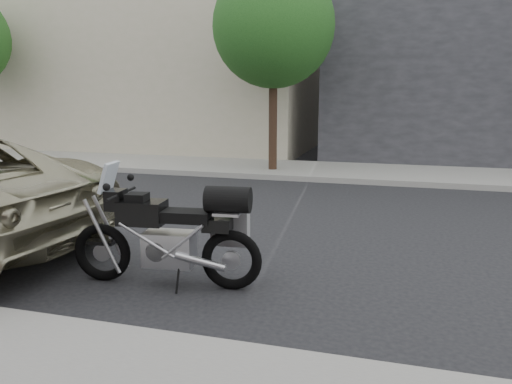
% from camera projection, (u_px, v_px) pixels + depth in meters
% --- Properties ---
extents(ground, '(120.00, 120.00, 0.00)m').
position_uv_depth(ground, '(301.00, 235.00, 8.41)').
color(ground, black).
rests_on(ground, ground).
extents(far_sidewalk, '(44.00, 3.00, 0.15)m').
position_uv_depth(far_sidewalk, '(343.00, 172.00, 14.52)').
color(far_sidewalk, gray).
rests_on(far_sidewalk, ground).
extents(far_building_cream, '(14.00, 11.00, 8.00)m').
position_uv_depth(far_building_cream, '(165.00, 55.00, 22.76)').
color(far_building_cream, '#ADA78A').
rests_on(far_building_cream, ground).
extents(street_tree_mid, '(3.40, 3.40, 5.70)m').
position_uv_depth(street_tree_mid, '(274.00, 26.00, 13.78)').
color(street_tree_mid, '#332217').
rests_on(street_tree_mid, far_sidewalk).
extents(motorcycle, '(2.44, 0.95, 1.55)m').
position_uv_depth(motorcycle, '(178.00, 233.00, 6.16)').
color(motorcycle, black).
rests_on(motorcycle, ground).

